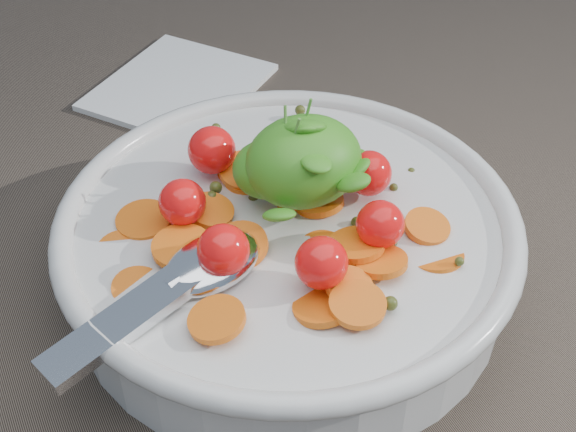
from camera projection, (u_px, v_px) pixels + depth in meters
name	position (u px, v px, depth m)	size (l,w,h in m)	color
ground	(269.00, 267.00, 0.56)	(6.00, 6.00, 0.00)	brown
bowl	(287.00, 243.00, 0.53)	(0.32, 0.30, 0.13)	silver
napkin	(179.00, 87.00, 0.74)	(0.15, 0.13, 0.01)	white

